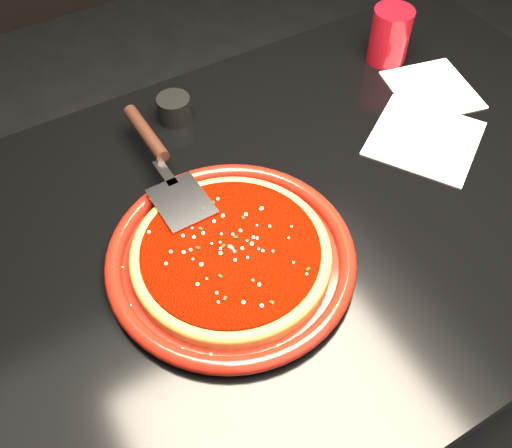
# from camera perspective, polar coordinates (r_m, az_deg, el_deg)

# --- Properties ---
(floor) EXTENTS (4.00, 4.00, 0.01)m
(floor) POSITION_cam_1_polar(r_m,az_deg,el_deg) (1.57, 3.71, -15.76)
(floor) COLOR black
(floor) RESTS_ON ground
(table) EXTENTS (1.20, 0.80, 0.75)m
(table) POSITION_cam_1_polar(r_m,az_deg,el_deg) (1.23, 4.62, -8.93)
(table) COLOR black
(table) RESTS_ON floor
(plate) EXTENTS (0.43, 0.43, 0.03)m
(plate) POSITION_cam_1_polar(r_m,az_deg,el_deg) (0.83, -2.51, -3.33)
(plate) COLOR maroon
(plate) RESTS_ON table
(pizza_crust) EXTENTS (0.35, 0.35, 0.01)m
(pizza_crust) POSITION_cam_1_polar(r_m,az_deg,el_deg) (0.83, -2.52, -3.16)
(pizza_crust) COLOR olive
(pizza_crust) RESTS_ON plate
(pizza_crust_rim) EXTENTS (0.35, 0.35, 0.02)m
(pizza_crust_rim) POSITION_cam_1_polar(r_m,az_deg,el_deg) (0.82, -2.54, -2.87)
(pizza_crust_rim) COLOR olive
(pizza_crust_rim) RESTS_ON plate
(pizza_sauce) EXTENTS (0.31, 0.31, 0.01)m
(pizza_sauce) POSITION_cam_1_polar(r_m,az_deg,el_deg) (0.82, -2.55, -2.66)
(pizza_sauce) COLOR #750A00
(pizza_sauce) RESTS_ON plate
(parmesan_dusting) EXTENTS (0.25, 0.25, 0.01)m
(parmesan_dusting) POSITION_cam_1_polar(r_m,az_deg,el_deg) (0.81, -2.57, -2.36)
(parmesan_dusting) COLOR #FFF6CB
(parmesan_dusting) RESTS_ON plate
(basil_flecks) EXTENTS (0.23, 0.23, 0.00)m
(basil_flecks) POSITION_cam_1_polar(r_m,az_deg,el_deg) (0.81, -2.57, -2.40)
(basil_flecks) COLOR black
(basil_flecks) RESTS_ON plate
(pizza_server) EXTENTS (0.10, 0.33, 0.02)m
(pizza_server) POSITION_cam_1_polar(r_m,az_deg,el_deg) (0.92, -9.25, 6.11)
(pizza_server) COLOR #B9BBC0
(pizza_server) RESTS_ON plate
(cup) EXTENTS (0.10, 0.10, 0.11)m
(cup) POSITION_cam_1_polar(r_m,az_deg,el_deg) (1.19, 13.23, 17.87)
(cup) COLOR maroon
(cup) RESTS_ON table
(napkin_a) EXTENTS (0.24, 0.24, 0.00)m
(napkin_a) POSITION_cam_1_polar(r_m,az_deg,el_deg) (1.05, 16.51, 8.22)
(napkin_a) COLOR white
(napkin_a) RESTS_ON table
(napkin_b) EXTENTS (0.18, 0.19, 0.00)m
(napkin_b) POSITION_cam_1_polar(r_m,az_deg,el_deg) (1.16, 17.20, 12.72)
(napkin_b) COLOR white
(napkin_b) RESTS_ON table
(ramekin) EXTENTS (0.07, 0.07, 0.05)m
(ramekin) POSITION_cam_1_polar(r_m,az_deg,el_deg) (1.05, -8.17, 11.35)
(ramekin) COLOR black
(ramekin) RESTS_ON table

